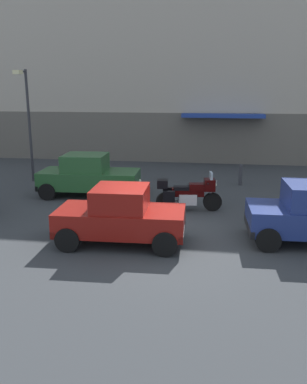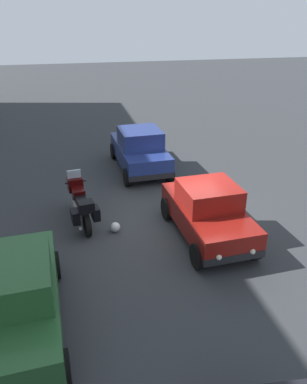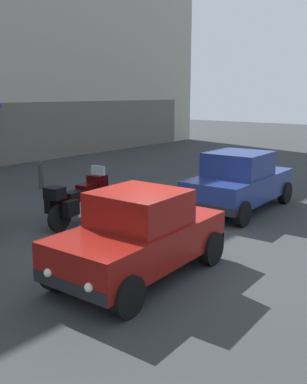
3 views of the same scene
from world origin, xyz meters
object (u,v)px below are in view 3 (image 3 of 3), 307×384
at_px(helmet, 82,232).
at_px(car_hatchback_near, 239,181).
at_px(bollard_curbside, 41,174).
at_px(motorcycle, 80,199).
at_px(car_compact_side, 140,235).

relative_size(helmet, car_hatchback_near, 0.07).
bearing_deg(bollard_curbside, car_hatchback_near, -75.81).
relative_size(motorcycle, car_hatchback_near, 0.58).
xyz_separation_m(car_hatchback_near, car_compact_side, (-5.25, -0.82, -0.04)).
bearing_deg(motorcycle, helmet, -138.05).
relative_size(car_hatchback_near, bollard_curbside, 4.18).
relative_size(motorcycle, helmet, 8.06).
height_order(motorcycle, bollard_curbside, motorcycle).
xyz_separation_m(car_hatchback_near, bollard_curbside, (-1.69, 6.67, -0.31)).
bearing_deg(bollard_curbside, car_compact_side, -115.43).
relative_size(helmet, bollard_curbside, 0.30).
bearing_deg(car_hatchback_near, motorcycle, 144.31).
bearing_deg(car_hatchback_near, bollard_curbside, 102.33).
xyz_separation_m(helmet, car_compact_side, (-0.82, -2.41, 0.63)).
bearing_deg(motorcycle, car_hatchback_near, -41.77).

